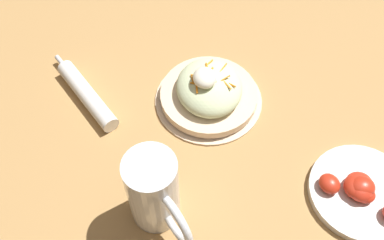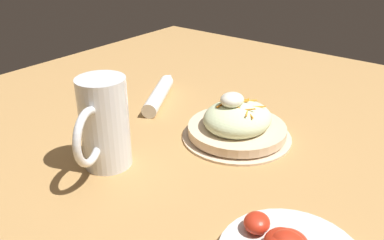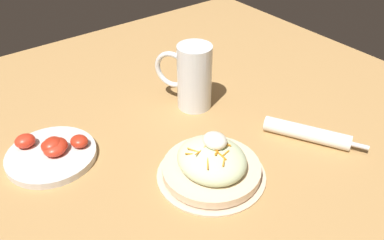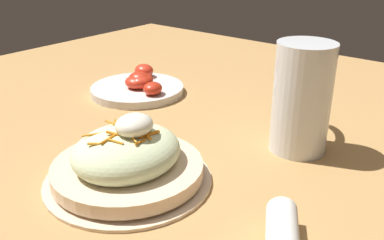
{
  "view_description": "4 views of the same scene",
  "coord_description": "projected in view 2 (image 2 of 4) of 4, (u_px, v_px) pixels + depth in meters",
  "views": [
    {
      "loc": [
        -0.45,
        0.11,
        0.7
      ],
      "look_at": [
        -0.01,
        0.04,
        0.05
      ],
      "focal_mm": 40.85,
      "sensor_mm": 36.0,
      "label": 1
    },
    {
      "loc": [
        -0.54,
        -0.36,
        0.38
      ],
      "look_at": [
        -0.01,
        0.05,
        0.05
      ],
      "focal_mm": 37.48,
      "sensor_mm": 36.0,
      "label": 2
    },
    {
      "loc": [
        0.51,
        -0.39,
        0.56
      ],
      "look_at": [
        -0.02,
        0.02,
        0.08
      ],
      "focal_mm": 38.18,
      "sensor_mm": 36.0,
      "label": 3
    },
    {
      "loc": [
        0.38,
        0.36,
        0.29
      ],
      "look_at": [
        -0.05,
        0.02,
        0.05
      ],
      "focal_mm": 40.14,
      "sensor_mm": 36.0,
      "label": 4
    }
  ],
  "objects": [
    {
      "name": "ground_plane",
      "position": [
        218.0,
        150.0,
        0.75
      ],
      "size": [
        1.43,
        1.43,
        0.0
      ],
      "primitive_type": "plane",
      "color": "#B2844C"
    },
    {
      "name": "beer_mug",
      "position": [
        104.0,
        129.0,
        0.67
      ],
      "size": [
        0.14,
        0.09,
        0.16
      ],
      "color": "white",
      "rests_on": "ground_plane"
    },
    {
      "name": "napkin_roll",
      "position": [
        159.0,
        95.0,
        0.94
      ],
      "size": [
        0.2,
        0.13,
        0.03
      ],
      "color": "white",
      "rests_on": "ground_plane"
    },
    {
      "name": "salad_plate",
      "position": [
        236.0,
        124.0,
        0.78
      ],
      "size": [
        0.21,
        0.21,
        0.09
      ],
      "color": "beige",
      "rests_on": "ground_plane"
    }
  ]
}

